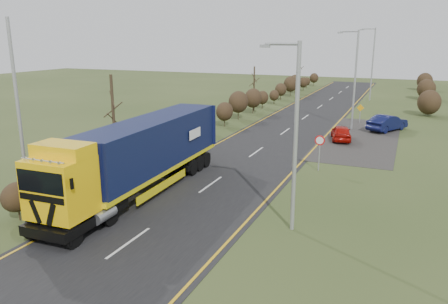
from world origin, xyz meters
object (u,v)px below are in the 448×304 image
Objects in this scene: lorry at (141,153)px; speed_sign at (320,146)px; streetlight_near at (294,131)px; car_blue_sedan at (387,123)px; car_red_hatchback at (341,133)px.

speed_sign is (7.92, 7.93, -0.67)m from lorry.
streetlight_near is (8.51, -1.33, 2.14)m from lorry.
lorry is 25.36m from car_blue_sedan.
streetlight_near is at bearing -10.65° from lorry.
car_red_hatchback is (7.92, 17.19, -1.64)m from lorry.
car_blue_sedan is at bearing 61.96° from lorry.
lorry is 8.87m from streetlight_near.
car_red_hatchback is 6.41m from car_blue_sedan.
streetlight_near is at bearing 79.44° from car_red_hatchback.
streetlight_near reaches higher than car_blue_sedan.
lorry is at bearing 52.88° from car_red_hatchback.
car_red_hatchback is 0.83× the size of car_blue_sedan.
car_red_hatchback is 18.90m from streetlight_near.
car_red_hatchback is 9.30m from speed_sign.
car_blue_sedan is 15.15m from speed_sign.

